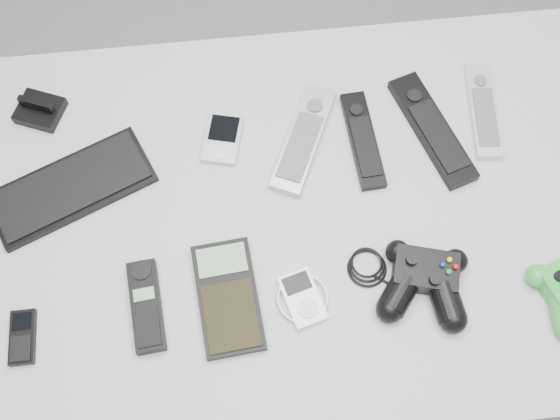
{
  "coord_description": "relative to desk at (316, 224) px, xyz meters",
  "views": [
    {
      "loc": [
        -0.15,
        -0.37,
        1.85
      ],
      "look_at": [
        -0.1,
        0.06,
        0.82
      ],
      "focal_mm": 42.0,
      "sensor_mm": 36.0,
      "label": 1
    }
  ],
  "objects": [
    {
      "name": "floor",
      "position": [
        0.03,
        -0.07,
        -0.73
      ],
      "size": [
        3.5,
        3.5,
        0.0
      ],
      "primitive_type": "plane",
      "color": "slate",
      "rests_on": "ground"
    },
    {
      "name": "desk",
      "position": [
        0.0,
        0.0,
        0.0
      ],
      "size": [
        1.2,
        0.77,
        0.8
      ],
      "color": "#969598",
      "rests_on": "floor"
    },
    {
      "name": "pda_keyboard",
      "position": [
        -0.43,
        0.09,
        0.08
      ],
      "size": [
        0.31,
        0.22,
        0.02
      ],
      "primitive_type": "cube",
      "rotation": [
        0.0,
        0.0,
        0.4
      ],
      "color": "black",
      "rests_on": "desk"
    },
    {
      "name": "dock_bracket",
      "position": [
        -0.49,
        0.25,
        0.09
      ],
      "size": [
        0.1,
        0.09,
        0.04
      ],
      "primitive_type": "cube",
      "rotation": [
        0.0,
        0.0,
        -0.4
      ],
      "color": "black",
      "rests_on": "desk"
    },
    {
      "name": "pda",
      "position": [
        -0.16,
        0.15,
        0.08
      ],
      "size": [
        0.09,
        0.11,
        0.02
      ],
      "primitive_type": "cube",
      "rotation": [
        0.0,
        0.0,
        -0.25
      ],
      "color": "#A7A7AE",
      "rests_on": "desk"
    },
    {
      "name": "remote_silver_a",
      "position": [
        -0.01,
        0.14,
        0.08
      ],
      "size": [
        0.15,
        0.23,
        0.02
      ],
      "primitive_type": "cube",
      "rotation": [
        0.0,
        0.0,
        -0.44
      ],
      "color": "#A7A7AE",
      "rests_on": "desk"
    },
    {
      "name": "remote_black_a",
      "position": [
        0.1,
        0.12,
        0.08
      ],
      "size": [
        0.06,
        0.2,
        0.02
      ],
      "primitive_type": "cube",
      "rotation": [
        0.0,
        0.0,
        0.06
      ],
      "color": "black",
      "rests_on": "desk"
    },
    {
      "name": "remote_black_b",
      "position": [
        0.23,
        0.13,
        0.08
      ],
      "size": [
        0.13,
        0.25,
        0.02
      ],
      "primitive_type": "cube",
      "rotation": [
        0.0,
        0.0,
        0.31
      ],
      "color": "black",
      "rests_on": "desk"
    },
    {
      "name": "remote_silver_b",
      "position": [
        0.33,
        0.16,
        0.08
      ],
      "size": [
        0.07,
        0.2,
        0.02
      ],
      "primitive_type": "cube",
      "rotation": [
        0.0,
        0.0,
        -0.1
      ],
      "color": "silver",
      "rests_on": "desk"
    },
    {
      "name": "mobile_phone",
      "position": [
        -0.5,
        -0.17,
        0.08
      ],
      "size": [
        0.04,
        0.09,
        0.02
      ],
      "primitive_type": "cube",
      "rotation": [
        0.0,
        0.0,
        0.0
      ],
      "color": "black",
      "rests_on": "desk"
    },
    {
      "name": "cordless_handset",
      "position": [
        -0.3,
        -0.14,
        0.08
      ],
      "size": [
        0.06,
        0.16,
        0.02
      ],
      "primitive_type": "cube",
      "rotation": [
        0.0,
        0.0,
        0.09
      ],
      "color": "black",
      "rests_on": "desk"
    },
    {
      "name": "calculator",
      "position": [
        -0.17,
        -0.14,
        0.08
      ],
      "size": [
        0.11,
        0.2,
        0.02
      ],
      "primitive_type": "cube",
      "rotation": [
        0.0,
        0.0,
        0.08
      ],
      "color": "black",
      "rests_on": "desk"
    },
    {
      "name": "mp3_player",
      "position": [
        -0.05,
        -0.16,
        0.08
      ],
      "size": [
        0.11,
        0.11,
        0.02
      ],
      "primitive_type": "cube",
      "rotation": [
        0.0,
        0.0,
        0.26
      ],
      "color": "white",
      "rests_on": "desk"
    },
    {
      "name": "controller_black",
      "position": [
        0.15,
        -0.15,
        0.09
      ],
      "size": [
        0.28,
        0.22,
        0.05
      ],
      "primitive_type": null,
      "rotation": [
        0.0,
        0.0,
        -0.27
      ],
      "color": "black",
      "rests_on": "desk"
    }
  ]
}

